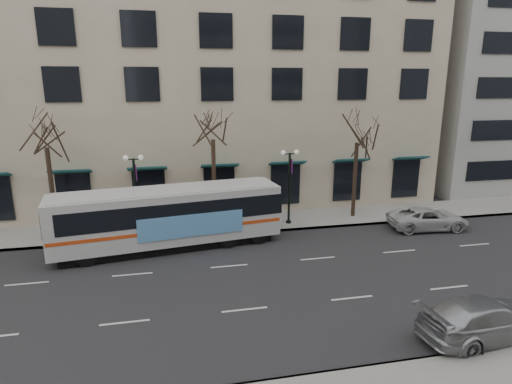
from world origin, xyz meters
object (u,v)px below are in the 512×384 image
object	(u,v)px
tree_far_right	(358,129)
lamp_post_left	(136,191)
lamp_post_right	(289,183)
tree_far_mid	(213,125)
silver_car	(486,319)
tree_far_left	(45,132)
white_pickup	(428,218)
city_bus	(170,216)

from	to	relation	value
tree_far_right	lamp_post_left	distance (m)	15.40
lamp_post_left	lamp_post_right	world-z (taller)	same
lamp_post_left	lamp_post_right	distance (m)	10.00
tree_far_mid	tree_far_right	xyz separation A→B (m)	(10.00, -0.00, -0.48)
tree_far_mid	silver_car	bearing A→B (deg)	-59.88
tree_far_left	silver_car	bearing A→B (deg)	-38.73
lamp_post_right	white_pickup	xyz separation A→B (m)	(8.88, -2.67, -2.22)
lamp_post_left	silver_car	xyz separation A→B (m)	(13.69, -14.40, -2.15)
lamp_post_right	tree_far_right	bearing A→B (deg)	6.85
silver_car	white_pickup	world-z (taller)	silver_car
tree_far_left	white_pickup	xyz separation A→B (m)	(23.88, -3.27, -5.98)
white_pickup	tree_far_right	bearing A→B (deg)	55.32
tree_far_left	tree_far_mid	bearing A→B (deg)	0.00
tree_far_left	silver_car	world-z (taller)	tree_far_left
lamp_post_right	silver_car	bearing A→B (deg)	-75.62
lamp_post_left	white_pickup	bearing A→B (deg)	-8.05
tree_far_mid	city_bus	size ratio (longest dim) A/B	0.64
tree_far_left	city_bus	xyz separation A→B (m)	(7.02, -3.05, -4.75)
silver_car	lamp_post_right	bearing A→B (deg)	8.74
white_pickup	city_bus	bearing A→B (deg)	94.67
tree_far_mid	white_pickup	bearing A→B (deg)	-13.25
tree_far_mid	tree_far_right	bearing A→B (deg)	-0.00
tree_far_mid	lamp_post_left	size ratio (longest dim) A/B	1.64
tree_far_left	lamp_post_left	bearing A→B (deg)	-6.83
city_bus	tree_far_mid	bearing A→B (deg)	37.73
tree_far_right	lamp_post_left	bearing A→B (deg)	-177.71
tree_far_mid	city_bus	xyz separation A→B (m)	(-2.98, -3.05, -4.95)
tree_far_right	silver_car	bearing A→B (deg)	-94.95
tree_far_left	tree_far_mid	world-z (taller)	tree_far_mid
tree_far_mid	white_pickup	distance (m)	15.55
tree_far_mid	lamp_post_right	distance (m)	6.41
tree_far_mid	tree_far_left	bearing A→B (deg)	-180.00
tree_far_left	city_bus	world-z (taller)	tree_far_left
tree_far_mid	tree_far_right	world-z (taller)	tree_far_mid
lamp_post_left	lamp_post_right	size ratio (longest dim) A/B	1.00
white_pickup	tree_far_mid	bearing A→B (deg)	82.16
tree_far_right	silver_car	distance (m)	16.08
city_bus	white_pickup	bearing A→B (deg)	-8.72
tree_far_left	lamp_post_right	size ratio (longest dim) A/B	1.60
tree_far_left	tree_far_mid	size ratio (longest dim) A/B	0.98
tree_far_right	city_bus	bearing A→B (deg)	-166.77
lamp_post_right	city_bus	size ratio (longest dim) A/B	0.39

